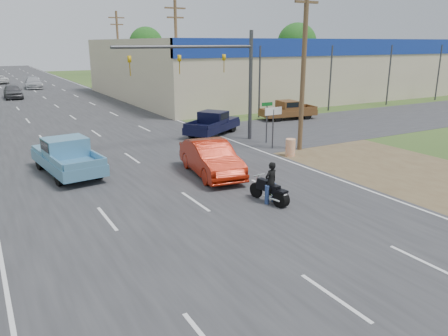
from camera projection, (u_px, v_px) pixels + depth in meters
ground at (334, 298)px, 11.07m from camera, size 200.00×200.00×0.00m
main_road at (56, 106)px, 44.42m from camera, size 15.00×180.00×0.02m
cross_road at (121, 151)px, 26.08m from camera, size 120.00×10.00×0.02m
dirt_verge at (354, 157)px, 24.66m from camera, size 8.00×18.00×0.01m
big_box_store at (303, 65)px, 58.73m from camera, size 50.00×28.10×6.60m
utility_pole_1 at (304, 59)px, 24.98m from camera, size 2.00×0.28×10.00m
utility_pole_2 at (176, 53)px, 39.98m from camera, size 2.00×0.28×10.00m
utility_pole_3 at (119, 50)px, 54.99m from camera, size 2.00×0.28×10.00m
tree_3 at (297, 43)px, 94.00m from camera, size 8.40×8.40×10.40m
tree_5 at (146, 44)px, 102.98m from camera, size 7.98×7.98×9.88m
barrel_0 at (290, 148)px, 24.76m from camera, size 0.56×0.56×1.00m
barrel_1 at (223, 124)px, 32.04m from camera, size 0.56×0.56×1.00m
lane_sign at (273, 118)px, 26.14m from camera, size 1.20×0.08×2.52m
street_name_sign at (267, 118)px, 27.75m from camera, size 0.80×0.08×2.61m
signal_mast at (214, 67)px, 26.70m from camera, size 9.12×0.40×7.00m
red_convertible at (211, 159)px, 21.10m from camera, size 2.44×5.25×1.67m
motorcycle at (271, 192)px, 17.44m from camera, size 0.75×2.08×1.06m
rider at (271, 184)px, 17.39m from camera, size 0.65×0.48×1.62m
blue_pickup at (66, 156)px, 21.36m from camera, size 2.71×5.64×1.80m
navy_pickup at (213, 123)px, 30.50m from camera, size 5.20×4.33×1.65m
brown_pickup at (287, 110)px, 36.61m from camera, size 4.91×2.36×1.57m
distant_car_grey at (13, 91)px, 50.33m from camera, size 1.96×4.76×1.62m
distant_car_silver at (33, 83)px, 61.34m from camera, size 2.61×5.60×1.58m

